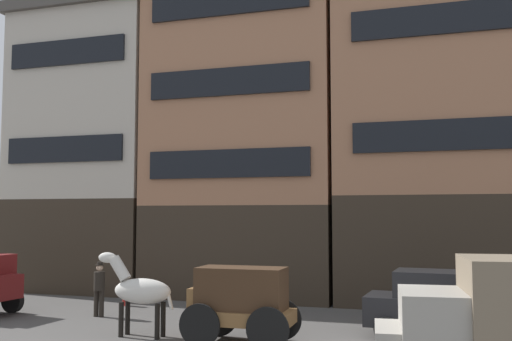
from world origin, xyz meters
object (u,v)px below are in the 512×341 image
at_px(draft_horse, 139,290).
at_px(pedestrian_officer, 99,287).
at_px(fire_hydrant_curbside, 126,294).
at_px(sedan_light, 434,305).
at_px(cargo_wagon, 240,299).

bearing_deg(draft_horse, pedestrian_officer, 139.24).
distance_m(pedestrian_officer, fire_hydrant_curbside, 2.35).
bearing_deg(sedan_light, pedestrian_officer, 178.26).
height_order(cargo_wagon, pedestrian_officer, cargo_wagon).
distance_m(cargo_wagon, fire_hydrant_curbside, 7.61).
distance_m(cargo_wagon, draft_horse, 2.95).
xyz_separation_m(cargo_wagon, fire_hydrant_curbside, (-5.99, 4.64, -0.72)).
xyz_separation_m(draft_horse, sedan_light, (7.85, 2.05, -0.36)).
relative_size(cargo_wagon, sedan_light, 0.76).
relative_size(cargo_wagon, draft_horse, 1.24).
height_order(cargo_wagon, sedan_light, cargo_wagon).
xyz_separation_m(cargo_wagon, sedan_light, (4.90, 2.05, -0.23)).
xyz_separation_m(draft_horse, fire_hydrant_curbside, (-3.04, 4.64, -0.84)).
xyz_separation_m(sedan_light, fire_hydrant_curbside, (-10.89, 2.59, -0.49)).
bearing_deg(fire_hydrant_curbside, sedan_light, -13.36).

